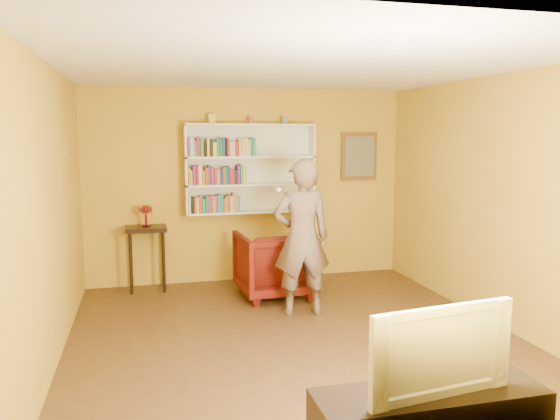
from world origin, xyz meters
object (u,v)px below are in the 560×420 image
Objects in this scene: bookshelf at (250,169)px; console_table at (147,238)px; armchair at (274,264)px; television at (432,347)px; person at (302,238)px; ruby_lustre at (146,211)px.

console_table is (-1.43, -0.16, -0.88)m from bookshelf.
armchair is 0.95× the size of television.
armchair is at bearing -22.78° from console_table.
bookshelf is 1.44m from armchair.
console_table is 0.94× the size of armchair.
armchair is at bearing -76.93° from person.
television is at bearing -70.12° from console_table.
ruby_lustre is 0.29× the size of television.
ruby_lustre is 1.83m from armchair.
bookshelf reaches higher than armchair.
ruby_lustre is (0.00, -0.00, 0.35)m from console_table.
television is (0.05, -3.84, 0.38)m from armchair.
bookshelf is 2.09× the size of console_table.
person reaches higher than ruby_lustre.
bookshelf is 1.68m from console_table.
ruby_lustre is at bearing -173.62° from bookshelf.
person is (1.71, -1.45, 0.19)m from console_table.
ruby_lustre is at bearing -36.82° from person.
television is (0.20, -4.66, -0.80)m from bookshelf.
bookshelf is at bearing -83.00° from armchair.
bookshelf is at bearing 6.38° from console_table.
television is at bearing -87.52° from bookshelf.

